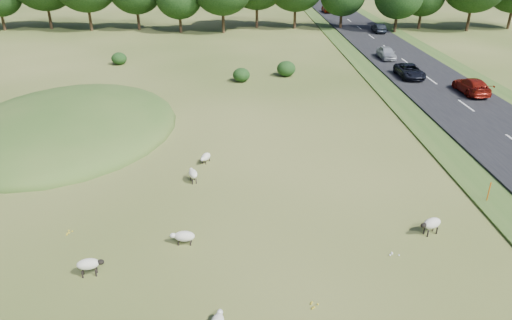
{
  "coord_description": "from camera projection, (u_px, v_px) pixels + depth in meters",
  "views": [
    {
      "loc": [
        1.5,
        -20.35,
        12.5
      ],
      "look_at": [
        2.0,
        4.0,
        1.0
      ],
      "focal_mm": 32.0,
      "sensor_mm": 36.0,
      "label": 1
    }
  ],
  "objects": [
    {
      "name": "sheep_0",
      "position": [
        89.0,
        264.0,
        18.83
      ],
      "size": [
        1.16,
        0.64,
        0.81
      ],
      "rotation": [
        0.0,
        0.0,
        0.17
      ],
      "color": "beige",
      "rests_on": "ground"
    },
    {
      "name": "marker_post",
      "position": [
        489.0,
        192.0,
        24.22
      ],
      "size": [
        0.06,
        0.06,
        1.2
      ],
      "primitive_type": "cylinder",
      "color": "#D8590C",
      "rests_on": "ground"
    },
    {
      "name": "car_4",
      "position": [
        379.0,
        28.0,
        70.18
      ],
      "size": [
        1.4,
        4.03,
        1.33
      ],
      "primitive_type": "imported",
      "rotation": [
        0.0,
        0.0,
        3.14
      ],
      "color": "black",
      "rests_on": "road"
    },
    {
      "name": "sheep_3",
      "position": [
        184.0,
        236.0,
        20.89
      ],
      "size": [
        1.16,
        0.53,
        0.67
      ],
      "rotation": [
        0.0,
        0.0,
        3.11
      ],
      "color": "beige",
      "rests_on": "ground"
    },
    {
      "name": "car_0",
      "position": [
        329.0,
        9.0,
        91.3
      ],
      "size": [
        2.34,
        5.07,
        1.41
      ],
      "primitive_type": "imported",
      "color": "maroon",
      "rests_on": "road"
    },
    {
      "name": "car_6",
      "position": [
        410.0,
        71.0,
        46.37
      ],
      "size": [
        2.17,
        4.71,
        1.31
      ],
      "primitive_type": "imported",
      "color": "black",
      "rests_on": "road"
    },
    {
      "name": "car_3",
      "position": [
        472.0,
        86.0,
        41.33
      ],
      "size": [
        1.96,
        4.81,
        1.4
      ],
      "primitive_type": "imported",
      "rotation": [
        0.0,
        0.0,
        3.14
      ],
      "color": "maroon",
      "rests_on": "road"
    },
    {
      "name": "mound",
      "position": [
        68.0,
        128.0,
        34.33
      ],
      "size": [
        16.0,
        20.0,
        4.0
      ],
      "primitive_type": "ellipsoid",
      "color": "#33561E",
      "rests_on": "ground"
    },
    {
      "name": "ground",
      "position": [
        231.0,
        96.0,
        41.79
      ],
      "size": [
        160.0,
        160.0,
        0.0
      ],
      "primitive_type": "plane",
      "color": "#334917",
      "rests_on": "ground"
    },
    {
      "name": "sheep_5",
      "position": [
        206.0,
        157.0,
        28.76
      ],
      "size": [
        0.77,
        1.11,
        0.62
      ],
      "rotation": [
        0.0,
        0.0,
        4.33
      ],
      "color": "beige",
      "rests_on": "ground"
    },
    {
      "name": "car_1",
      "position": [
        387.0,
        53.0,
        54.0
      ],
      "size": [
        1.66,
        4.12,
        1.4
      ],
      "primitive_type": "imported",
      "color": "#A9ADB0",
      "rests_on": "road"
    },
    {
      "name": "road",
      "position": [
        411.0,
        67.0,
        51.15
      ],
      "size": [
        8.0,
        150.0,
        0.25
      ],
      "primitive_type": "cube",
      "color": "black",
      "rests_on": "ground"
    },
    {
      "name": "sheep_1",
      "position": [
        193.0,
        174.0,
        26.35
      ],
      "size": [
        0.72,
        1.11,
        0.77
      ],
      "rotation": [
        0.0,
        0.0,
        1.88
      ],
      "color": "beige",
      "rests_on": "ground"
    },
    {
      "name": "car_7",
      "position": [
        341.0,
        5.0,
        97.64
      ],
      "size": [
        1.94,
        4.77,
        1.38
      ],
      "primitive_type": "imported",
      "rotation": [
        0.0,
        0.0,
        3.14
      ],
      "color": "black",
      "rests_on": "road"
    },
    {
      "name": "shrubs",
      "position": [
        222.0,
        67.0,
        48.46
      ],
      "size": [
        20.62,
        9.27,
        1.59
      ],
      "color": "black",
      "rests_on": "ground"
    },
    {
      "name": "sheep_4",
      "position": [
        431.0,
        224.0,
        21.51
      ],
      "size": [
        1.23,
        0.88,
        0.86
      ],
      "rotation": [
        0.0,
        0.0,
        3.57
      ],
      "color": "beige",
      "rests_on": "ground"
    }
  ]
}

